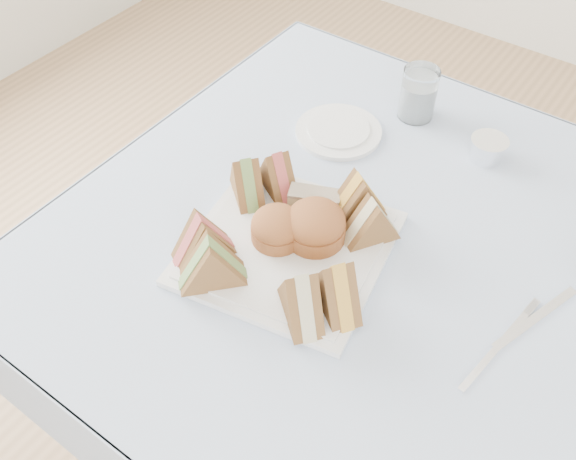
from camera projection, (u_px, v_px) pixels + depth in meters
The scene contains 20 objects.
floor at pixel (342, 434), 1.63m from camera, with size 4.00×4.00×0.00m, color #9E7751.
table at pixel (353, 357), 1.36m from camera, with size 0.90×0.90×0.74m, color brown.
tablecloth at pixel (370, 241), 1.09m from camera, with size 1.02×1.02×0.01m, color #CFDAFC.
serving_plate at pixel (288, 248), 1.06m from camera, with size 0.31×0.31×0.01m, color white.
sandwich_fl_a at pixel (202, 236), 1.01m from camera, with size 0.10×0.05×0.09m, color brown, non-canonical shape.
sandwich_fl_b at pixel (211, 260), 0.97m from camera, with size 0.11×0.05×0.09m, color brown, non-canonical shape.
sandwich_fr_a at pixel (336, 285), 0.94m from camera, with size 0.10×0.05×0.09m, color brown, non-canonical shape.
sandwich_fr_b at pixel (301, 295), 0.93m from camera, with size 0.10×0.05×0.09m, color brown, non-canonical shape.
sandwich_bl_a at pixel (247, 178), 1.11m from camera, with size 0.10×0.05×0.09m, color brown, non-canonical shape.
sandwich_bl_b at pixel (277, 171), 1.12m from camera, with size 0.09×0.04×0.08m, color brown, non-canonical shape.
sandwich_br_a at pixel (372, 219), 1.04m from camera, with size 0.10×0.05×0.09m, color brown, non-canonical shape.
sandwich_br_b at pixel (358, 195), 1.07m from camera, with size 0.10×0.05×0.09m, color brown, non-canonical shape.
scone_left at pixel (277, 227), 1.05m from camera, with size 0.09×0.09×0.06m, color #9C532F.
scone_right at pixel (315, 225), 1.04m from camera, with size 0.10×0.10×0.07m, color #9C532F.
pastry_slice at pixel (315, 201), 1.10m from camera, with size 0.09×0.04×0.04m, color beige.
side_plate at pixel (338, 131), 1.27m from camera, with size 0.17×0.17×0.01m, color white.
water_glass at pixel (418, 94), 1.27m from camera, with size 0.07×0.07×0.11m, color white.
tea_strainer at pixel (488, 150), 1.21m from camera, with size 0.07×0.07×0.04m, color white.
knife at pixel (536, 318), 0.97m from camera, with size 0.01×0.18×0.00m, color white.
fork at pixel (495, 351), 0.93m from camera, with size 0.01×0.18×0.00m, color white.
Camera 1 is at (0.31, -0.67, 1.56)m, focal length 40.00 mm.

